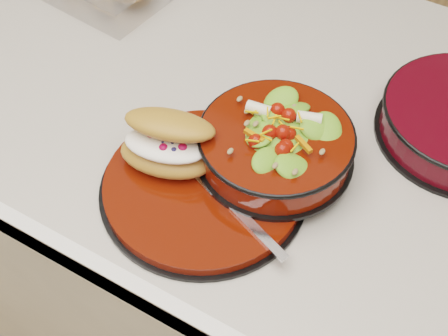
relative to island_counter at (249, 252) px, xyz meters
The scene contains 5 objects.
island_counter is the anchor object (origin of this frame).
dinner_plate 0.50m from the island_counter, 83.46° to the right, with size 0.28×0.28×0.02m.
salad_bowl 0.52m from the island_counter, 52.90° to the right, with size 0.22×0.22×0.09m.
croissant 0.54m from the island_counter, 100.89° to the right, with size 0.14×0.11×0.08m.
fork 0.52m from the island_counter, 68.77° to the right, with size 0.17×0.08×0.00m.
Camera 1 is at (0.30, -0.62, 1.57)m, focal length 50.00 mm.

